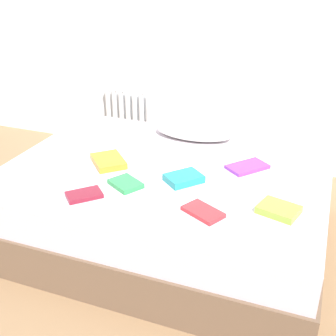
{
  "coord_description": "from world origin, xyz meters",
  "views": [
    {
      "loc": [
        0.88,
        -2.26,
        1.7
      ],
      "look_at": [
        0.0,
        0.05,
        0.48
      ],
      "focal_mm": 46.43,
      "sensor_mm": 36.0,
      "label": 1
    }
  ],
  "objects": [
    {
      "name": "bed",
      "position": [
        0.0,
        0.0,
        0.25
      ],
      "size": [
        2.0,
        1.5,
        0.5
      ],
      "color": "brown",
      "rests_on": "ground"
    },
    {
      "name": "textbook_green",
      "position": [
        -0.13,
        -0.29,
        0.51
      ],
      "size": [
        0.23,
        0.21,
        0.03
      ],
      "primitive_type": "cube",
      "rotation": [
        0.0,
        0.0,
        -0.53
      ],
      "color": "green",
      "rests_on": "bed"
    },
    {
      "name": "textbook_maroon",
      "position": [
        -0.29,
        -0.49,
        0.51
      ],
      "size": [
        0.22,
        0.22,
        0.02
      ],
      "primitive_type": "cube",
      "rotation": [
        0.0,
        0.0,
        0.8
      ],
      "color": "maroon",
      "rests_on": "bed"
    },
    {
      "name": "ground_plane",
      "position": [
        0.0,
        0.0,
        0.0
      ],
      "size": [
        8.0,
        8.0,
        0.0
      ],
      "primitive_type": "plane",
      "color": "#93704C"
    },
    {
      "name": "textbook_lime",
      "position": [
        0.73,
        -0.27,
        0.52
      ],
      "size": [
        0.23,
        0.2,
        0.04
      ],
      "primitive_type": "cube",
      "rotation": [
        0.0,
        0.0,
        -0.27
      ],
      "color": "#8CC638",
      "rests_on": "bed"
    },
    {
      "name": "textbook_red",
      "position": [
        0.37,
        -0.42,
        0.51
      ],
      "size": [
        0.24,
        0.21,
        0.02
      ],
      "primitive_type": "cube",
      "rotation": [
        0.0,
        0.0,
        -0.48
      ],
      "color": "red",
      "rests_on": "bed"
    },
    {
      "name": "textbook_teal",
      "position": [
        0.16,
        -0.12,
        0.52
      ],
      "size": [
        0.25,
        0.25,
        0.04
      ],
      "primitive_type": "cube",
      "rotation": [
        0.0,
        0.0,
        0.86
      ],
      "color": "teal",
      "rests_on": "bed"
    },
    {
      "name": "textbook_orange",
      "position": [
        -0.36,
        -0.07,
        0.52
      ],
      "size": [
        0.3,
        0.3,
        0.04
      ],
      "primitive_type": "cube",
      "rotation": [
        0.0,
        0.0,
        -0.81
      ],
      "color": "orange",
      "rests_on": "bed"
    },
    {
      "name": "radiator",
      "position": [
        -0.83,
        1.2,
        0.35
      ],
      "size": [
        0.45,
        0.04,
        0.53
      ],
      "color": "white",
      "rests_on": "ground"
    },
    {
      "name": "textbook_purple",
      "position": [
        0.48,
        0.18,
        0.51
      ],
      "size": [
        0.27,
        0.29,
        0.02
      ],
      "primitive_type": "cube",
      "rotation": [
        0.0,
        0.0,
        0.88
      ],
      "color": "purple",
      "rests_on": "bed"
    },
    {
      "name": "pillow",
      "position": [
        0.01,
        0.55,
        0.55
      ],
      "size": [
        0.58,
        0.3,
        0.11
      ],
      "primitive_type": "ellipsoid",
      "color": "white",
      "rests_on": "bed"
    }
  ]
}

